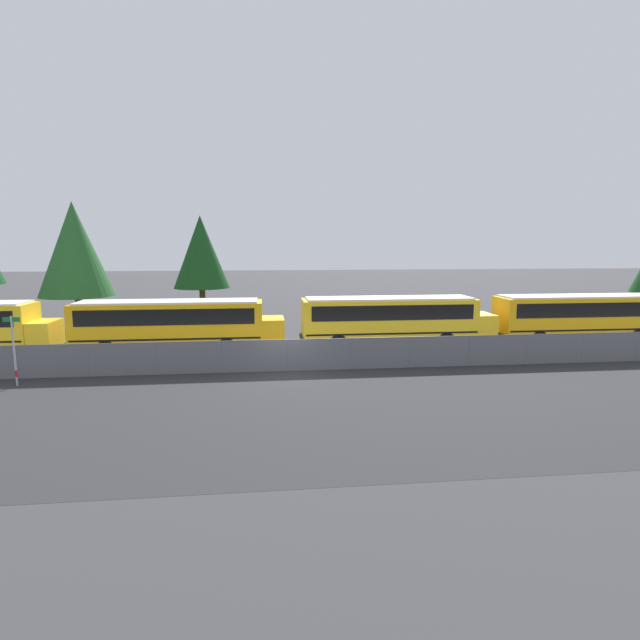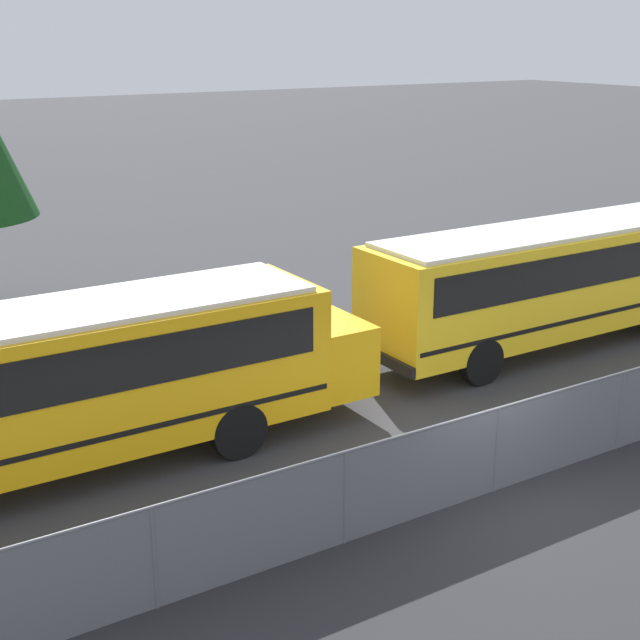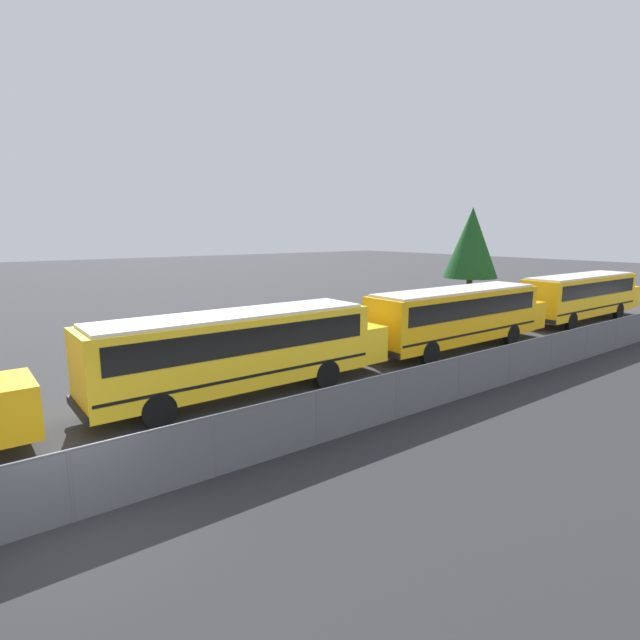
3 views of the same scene
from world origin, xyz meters
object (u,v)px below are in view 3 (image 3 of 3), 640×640
school_bus_3 (242,346)px  school_bus_5 (582,293)px  tree_2 (472,243)px  school_bus_4 (460,313)px

school_bus_3 → school_bus_5: same height
school_bus_5 → tree_2: bearing=94.8°
school_bus_4 → school_bus_5: same height
school_bus_3 → school_bus_4: size_ratio=1.00×
tree_2 → school_bus_3: bearing=-161.3°
tree_2 → school_bus_4: bearing=-145.4°
school_bus_4 → school_bus_3: bearing=179.4°
school_bus_3 → school_bus_4: same height
school_bus_3 → tree_2: tree_2 is taller
school_bus_4 → tree_2: size_ratio=1.53×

